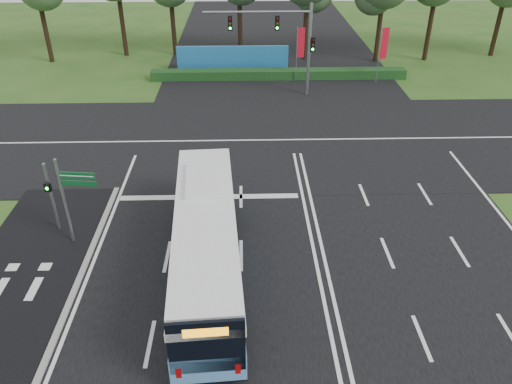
# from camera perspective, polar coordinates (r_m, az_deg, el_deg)

# --- Properties ---
(ground) EXTENTS (120.00, 120.00, 0.00)m
(ground) POSITION_cam_1_polar(r_m,az_deg,el_deg) (22.76, 6.69, -7.13)
(ground) COLOR #2C521B
(ground) RESTS_ON ground
(road_main) EXTENTS (20.00, 120.00, 0.04)m
(road_main) POSITION_cam_1_polar(r_m,az_deg,el_deg) (22.75, 6.69, -7.09)
(road_main) COLOR black
(road_main) RESTS_ON ground
(road_cross) EXTENTS (120.00, 14.00, 0.05)m
(road_cross) POSITION_cam_1_polar(r_m,az_deg,el_deg) (32.94, 4.03, 5.95)
(road_cross) COLOR black
(road_cross) RESTS_ON ground
(bike_path) EXTENTS (5.00, 18.00, 0.06)m
(bike_path) POSITION_cam_1_polar(r_m,az_deg,el_deg) (22.34, -26.57, -11.70)
(bike_path) COLOR black
(bike_path) RESTS_ON ground
(kerb_strip) EXTENTS (0.25, 18.00, 0.12)m
(kerb_strip) POSITION_cam_1_polar(r_m,az_deg,el_deg) (21.42, -20.64, -12.04)
(kerb_strip) COLOR gray
(kerb_strip) RESTS_ON ground
(city_bus) EXTENTS (3.20, 11.93, 3.39)m
(city_bus) POSITION_cam_1_polar(r_m,az_deg,el_deg) (20.60, -5.70, -5.75)
(city_bus) COLOR #5994CE
(city_bus) RESTS_ON ground
(pedestrian_signal) EXTENTS (0.33, 0.42, 3.59)m
(pedestrian_signal) POSITION_cam_1_polar(r_m,az_deg,el_deg) (24.96, -22.39, -0.33)
(pedestrian_signal) COLOR gray
(pedestrian_signal) RESTS_ON ground
(street_sign) EXTENTS (1.68, 0.28, 4.33)m
(street_sign) POSITION_cam_1_polar(r_m,az_deg,el_deg) (23.32, -20.48, -0.05)
(street_sign) COLOR gray
(street_sign) RESTS_ON ground
(banner_flag_mid) EXTENTS (0.67, 0.18, 4.59)m
(banner_flag_mid) POSITION_cam_1_polar(r_m,az_deg,el_deg) (43.17, 5.02, 16.27)
(banner_flag_mid) COLOR gray
(banner_flag_mid) RESTS_ON ground
(banner_flag_right) EXTENTS (0.68, 0.23, 4.72)m
(banner_flag_right) POSITION_cam_1_polar(r_m,az_deg,el_deg) (43.69, 14.31, 15.76)
(banner_flag_right) COLOR gray
(banner_flag_right) RESTS_ON ground
(traffic_light_gantry) EXTENTS (8.41, 0.28, 7.00)m
(traffic_light_gantry) POSITION_cam_1_polar(r_m,az_deg,el_deg) (39.42, 3.48, 17.40)
(traffic_light_gantry) COLOR gray
(traffic_light_gantry) RESTS_ON ground
(hedge) EXTENTS (22.00, 1.20, 0.80)m
(hedge) POSITION_cam_1_polar(r_m,az_deg,el_deg) (44.41, 2.61, 13.29)
(hedge) COLOR #153A16
(hedge) RESTS_ON ground
(blue_hoarding) EXTENTS (10.00, 0.30, 2.20)m
(blue_hoarding) POSITION_cam_1_polar(r_m,az_deg,el_deg) (46.49, -2.68, 15.02)
(blue_hoarding) COLOR #206EAE
(blue_hoarding) RESTS_ON ground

